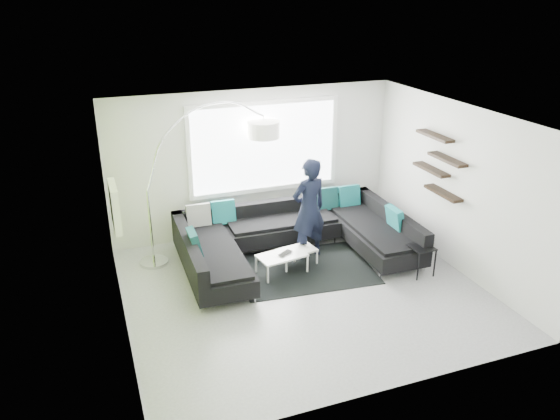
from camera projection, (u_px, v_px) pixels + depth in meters
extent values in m
plane|color=gray|center=(303.00, 290.00, 8.73)|extent=(5.50, 5.50, 0.00)
cube|color=silver|center=(254.00, 163.00, 10.37)|extent=(5.50, 0.04, 2.80)
cube|color=silver|center=(392.00, 290.00, 6.03)|extent=(5.50, 0.04, 2.80)
cube|color=silver|center=(116.00, 236.00, 7.32)|extent=(0.04, 5.00, 2.80)
cube|color=silver|center=(457.00, 188.00, 9.08)|extent=(0.04, 5.00, 2.80)
cube|color=white|center=(306.00, 118.00, 7.66)|extent=(5.50, 5.00, 0.04)
cube|color=#93C638|center=(116.00, 236.00, 7.32)|extent=(0.01, 5.00, 2.80)
cube|color=silver|center=(264.00, 147.00, 10.28)|extent=(2.96, 0.06, 1.68)
cube|color=white|center=(115.00, 206.00, 7.78)|extent=(0.12, 0.66, 0.66)
cube|color=black|center=(439.00, 164.00, 9.28)|extent=(0.20, 1.24, 0.95)
cube|color=black|center=(296.00, 249.00, 9.63)|extent=(4.00, 2.52, 0.42)
cube|color=black|center=(296.00, 230.00, 9.49)|extent=(4.00, 2.52, 0.31)
cube|color=#0C4C51|center=(296.00, 227.00, 9.47)|extent=(3.54, 0.27, 0.44)
cube|color=black|center=(304.00, 269.00, 9.38)|extent=(2.41, 1.85, 0.01)
cube|color=silver|center=(289.00, 260.00, 9.34)|extent=(1.12, 0.77, 0.34)
cube|color=black|center=(420.00, 260.00, 9.13)|extent=(0.39, 0.39, 0.51)
imported|color=black|center=(309.00, 209.00, 9.49)|extent=(0.83, 0.69, 1.83)
imported|color=black|center=(287.00, 254.00, 9.14)|extent=(0.45, 0.44, 0.02)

